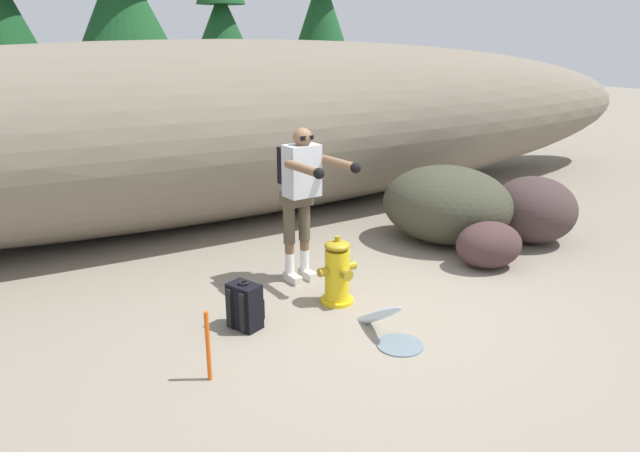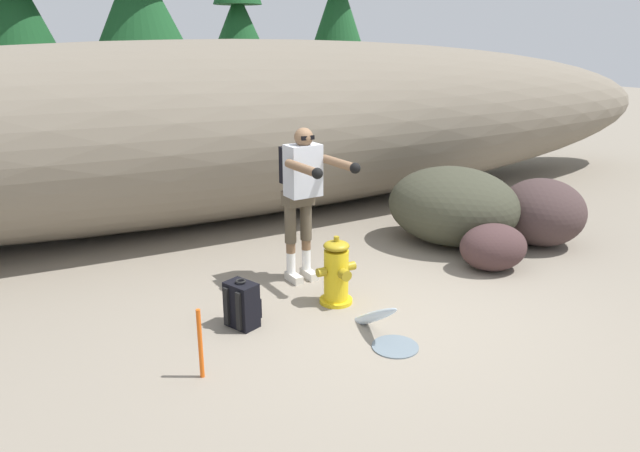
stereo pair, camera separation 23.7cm
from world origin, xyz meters
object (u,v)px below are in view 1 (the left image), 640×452
(boulder_mid, at_px, (489,245))
(boulder_small, at_px, (533,210))
(survey_stake, at_px, (208,346))
(spare_backpack, at_px, (245,306))
(boulder_outlier, at_px, (483,207))
(fire_hydrant, at_px, (337,273))
(utility_worker, at_px, (301,186))
(boulder_large, at_px, (447,204))

(boulder_mid, xyz_separation_m, boulder_small, (1.20, 0.38, 0.16))
(boulder_small, xyz_separation_m, survey_stake, (-4.92, -1.00, -0.14))
(spare_backpack, bearing_deg, survey_stake, -154.32)
(spare_backpack, xyz_separation_m, boulder_outlier, (4.38, 1.26, 0.02))
(boulder_mid, xyz_separation_m, survey_stake, (-3.72, -0.62, 0.02))
(fire_hydrant, relative_size, survey_stake, 1.20)
(survey_stake, bearing_deg, boulder_mid, 9.38)
(fire_hydrant, distance_m, boulder_outlier, 3.56)
(spare_backpack, relative_size, boulder_mid, 0.59)
(utility_worker, height_order, boulder_mid, utility_worker)
(utility_worker, bearing_deg, boulder_large, 91.42)
(boulder_large, distance_m, boulder_small, 1.16)
(utility_worker, bearing_deg, boulder_small, 79.75)
(utility_worker, relative_size, survey_stake, 2.88)
(fire_hydrant, xyz_separation_m, survey_stake, (-1.65, -0.70, -0.03))
(boulder_large, bearing_deg, boulder_mid, -101.55)
(spare_backpack, xyz_separation_m, boulder_large, (3.31, 0.90, 0.30))
(utility_worker, distance_m, boulder_large, 2.40)
(fire_hydrant, bearing_deg, boulder_mid, -2.35)
(boulder_mid, bearing_deg, boulder_small, 17.62)
(boulder_large, distance_m, boulder_mid, 1.01)
(boulder_large, xyz_separation_m, survey_stake, (-3.92, -1.58, -0.21))
(spare_backpack, bearing_deg, boulder_large, -6.93)
(fire_hydrant, relative_size, spare_backpack, 1.53)
(utility_worker, height_order, boulder_outlier, utility_worker)
(boulder_small, bearing_deg, boulder_outlier, 85.79)
(boulder_large, bearing_deg, utility_worker, -174.75)
(boulder_mid, relative_size, boulder_small, 0.72)
(boulder_outlier, bearing_deg, boulder_mid, -133.83)
(utility_worker, distance_m, boulder_mid, 2.39)
(boulder_large, relative_size, boulder_mid, 2.16)
(spare_backpack, height_order, boulder_small, boulder_small)
(boulder_mid, xyz_separation_m, boulder_outlier, (1.27, 1.32, -0.04))
(boulder_mid, height_order, boulder_outlier, boulder_mid)
(spare_backpack, distance_m, boulder_outlier, 4.56)
(boulder_small, height_order, boulder_outlier, boulder_small)
(boulder_small, bearing_deg, boulder_mid, -162.38)
(spare_backpack, bearing_deg, boulder_small, -17.99)
(fire_hydrant, xyz_separation_m, spare_backpack, (-1.04, -0.02, -0.11))
(boulder_mid, bearing_deg, fire_hydrant, 177.65)
(utility_worker, height_order, survey_stake, utility_worker)
(fire_hydrant, relative_size, boulder_outlier, 0.91)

